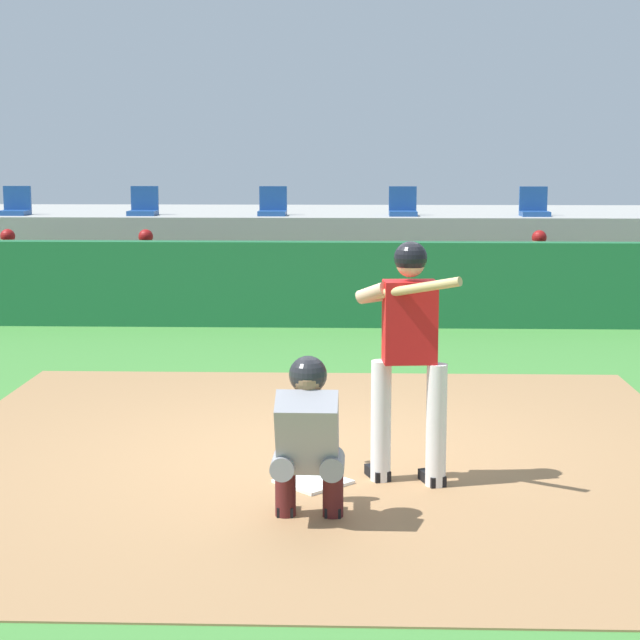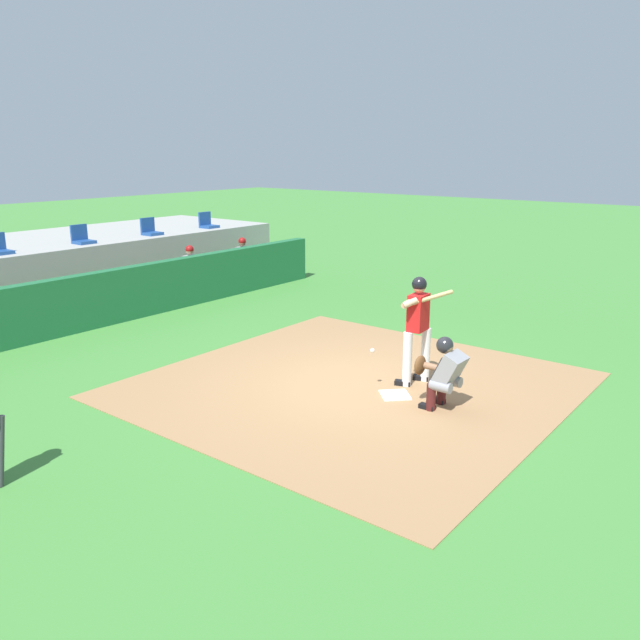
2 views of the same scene
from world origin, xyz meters
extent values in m
plane|color=#428438|center=(0.00, 0.00, 0.00)|extent=(80.00, 80.00, 0.00)
cube|color=#9E754C|center=(0.00, 0.00, 0.01)|extent=(6.40, 6.40, 0.01)
cube|color=white|center=(0.00, -0.80, 0.02)|extent=(0.62, 0.62, 0.02)
cylinder|color=silver|center=(0.50, -0.71, 0.46)|extent=(0.15, 0.15, 0.92)
cylinder|color=silver|center=(0.90, -0.82, 0.46)|extent=(0.15, 0.15, 0.92)
cube|color=red|center=(0.70, -0.77, 1.22)|extent=(0.40, 0.27, 0.60)
sphere|color=tan|center=(0.70, -0.77, 1.65)|extent=(0.21, 0.21, 0.21)
sphere|color=black|center=(0.70, -0.77, 1.68)|extent=(0.24, 0.24, 0.24)
cylinder|color=tan|center=(0.42, -0.77, 1.43)|extent=(0.26, 0.23, 0.17)
cylinder|color=tan|center=(0.61, -0.70, 1.43)|extent=(0.57, 0.10, 0.18)
cylinder|color=tan|center=(0.68, -0.94, 1.48)|extent=(0.73, 0.54, 0.24)
cube|color=black|center=(0.48, -0.65, 0.04)|extent=(0.20, 0.29, 0.09)
cube|color=black|center=(0.88, -0.76, 0.04)|extent=(0.20, 0.29, 0.09)
cylinder|color=gray|center=(-0.16, -1.66, 0.42)|extent=(0.16, 0.32, 0.16)
cylinder|color=#4C1919|center=(-0.16, -1.51, 0.21)|extent=(0.14, 0.14, 0.42)
cube|color=black|center=(-0.16, -1.45, 0.04)|extent=(0.11, 0.24, 0.08)
cylinder|color=gray|center=(0.16, -1.67, 0.42)|extent=(0.16, 0.32, 0.16)
cylinder|color=#4C1919|center=(0.16, -1.52, 0.21)|extent=(0.14, 0.14, 0.42)
cube|color=black|center=(0.16, -1.46, 0.04)|extent=(0.11, 0.24, 0.08)
cube|color=gray|center=(0.00, -1.72, 0.64)|extent=(0.40, 0.44, 0.57)
cube|color=#2D2D33|center=(0.00, -1.60, 0.64)|extent=(0.38, 0.26, 0.45)
sphere|color=#996B4C|center=(0.00, -1.64, 0.98)|extent=(0.21, 0.21, 0.21)
sphere|color=#232328|center=(0.00, -1.62, 1.00)|extent=(0.25, 0.25, 0.25)
cylinder|color=#996B4C|center=(-0.04, -1.49, 0.64)|extent=(0.10, 0.45, 0.10)
ellipsoid|color=brown|center=(-0.08, -1.26, 0.64)|extent=(0.28, 0.12, 0.30)
sphere|color=white|center=(0.02, -0.35, 0.66)|extent=(0.07, 0.07, 0.07)
cylinder|color=#333338|center=(-5.14, 1.31, 0.42)|extent=(0.18, 0.06, 0.85)
cube|color=#1E6638|center=(0.00, 6.50, 0.60)|extent=(13.00, 0.30, 1.20)
cube|color=olive|center=(0.00, 7.50, 0.23)|extent=(11.80, 0.44, 0.45)
cylinder|color=#939399|center=(2.89, 7.25, 0.49)|extent=(0.15, 0.40, 0.15)
cylinder|color=#939399|center=(2.89, 7.05, 0.23)|extent=(0.13, 0.13, 0.45)
cube|color=maroon|center=(2.89, 7.00, 0.04)|extent=(0.11, 0.24, 0.08)
cylinder|color=#939399|center=(3.15, 7.25, 0.49)|extent=(0.15, 0.40, 0.15)
cylinder|color=#939399|center=(3.15, 7.05, 0.23)|extent=(0.13, 0.13, 0.45)
cube|color=maroon|center=(3.15, 7.00, 0.04)|extent=(0.11, 0.24, 0.08)
cube|color=gray|center=(3.02, 7.47, 0.76)|extent=(0.36, 0.22, 0.54)
sphere|color=tan|center=(3.02, 7.47, 1.15)|extent=(0.20, 0.20, 0.20)
sphere|color=maroon|center=(3.02, 7.47, 1.19)|extent=(0.22, 0.22, 0.22)
cylinder|color=tan|center=(2.82, 7.33, 0.65)|extent=(0.09, 0.41, 0.22)
cylinder|color=tan|center=(3.22, 7.33, 0.65)|extent=(0.09, 0.41, 0.22)
cylinder|color=#939399|center=(4.87, 7.25, 0.49)|extent=(0.15, 0.40, 0.15)
cylinder|color=#939399|center=(4.87, 7.05, 0.23)|extent=(0.13, 0.13, 0.45)
cube|color=maroon|center=(4.87, 7.00, 0.04)|extent=(0.11, 0.24, 0.08)
cylinder|color=#939399|center=(5.13, 7.25, 0.49)|extent=(0.15, 0.40, 0.15)
cylinder|color=#939399|center=(5.13, 7.05, 0.23)|extent=(0.13, 0.13, 0.45)
cube|color=maroon|center=(5.13, 7.00, 0.04)|extent=(0.11, 0.24, 0.08)
cube|color=gray|center=(5.00, 7.47, 0.76)|extent=(0.36, 0.22, 0.54)
sphere|color=#996B4C|center=(5.00, 7.47, 1.15)|extent=(0.20, 0.20, 0.20)
sphere|color=maroon|center=(5.00, 7.47, 1.19)|extent=(0.22, 0.22, 0.22)
cylinder|color=#996B4C|center=(4.80, 7.33, 0.65)|extent=(0.09, 0.41, 0.22)
cylinder|color=#996B4C|center=(5.20, 7.33, 0.65)|extent=(0.09, 0.41, 0.22)
cube|color=#9E9E99|center=(0.00, 10.90, 0.70)|extent=(15.00, 4.40, 1.40)
cube|color=#1E478C|center=(-1.08, 9.30, 1.44)|extent=(0.46, 0.46, 0.08)
cube|color=#1E478C|center=(1.08, 9.30, 1.44)|extent=(0.46, 0.46, 0.08)
cube|color=#1E478C|center=(1.08, 9.50, 1.68)|extent=(0.46, 0.06, 0.40)
cube|color=#1E478C|center=(3.25, 9.30, 1.44)|extent=(0.46, 0.46, 0.08)
cube|color=#1E478C|center=(3.25, 9.50, 1.68)|extent=(0.46, 0.06, 0.40)
cube|color=#1E478C|center=(5.42, 9.30, 1.44)|extent=(0.46, 0.46, 0.08)
cube|color=#1E478C|center=(5.42, 9.50, 1.68)|extent=(0.46, 0.06, 0.40)
camera|label=1|loc=(0.31, -8.39, 2.43)|focal=59.80mm
camera|label=2|loc=(-8.15, -5.69, 3.77)|focal=35.99mm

